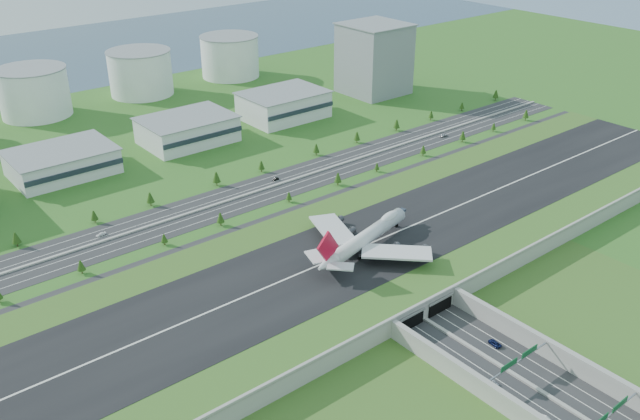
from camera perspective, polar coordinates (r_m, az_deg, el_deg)
ground at (r=312.85m, az=2.09°, el=-5.03°), size 1200.00×1200.00×0.00m
airfield_deck at (r=310.64m, az=2.12°, el=-4.39°), size 520.00×100.00×9.20m
underpass_road at (r=258.95m, az=17.08°, el=-13.20°), size 38.80×120.40×8.00m
sign_gantry_near at (r=258.49m, az=16.39°, el=-12.16°), size 38.70×0.70×9.80m
sign_gantry_far at (r=246.50m, az=23.17°, el=-15.70°), size 38.70×0.70×9.80m
north_expressway at (r=380.41m, az=-7.32°, el=0.88°), size 560.00×36.00×0.12m
tree_row at (r=387.80m, az=-5.62°, el=2.26°), size 504.86×48.58×8.47m
hangar_mid_a at (r=435.50m, az=-20.89°, el=3.78°), size 58.00×42.00×15.00m
hangar_mid_b at (r=465.13m, az=-11.10°, el=6.63°), size 58.00×42.00×17.00m
hangar_mid_c at (r=504.62m, az=-3.09°, el=8.81°), size 58.00×42.00×19.00m
office_tower at (r=561.93m, az=4.58°, el=12.55°), size 46.00×46.00×55.00m
fuel_tank_b at (r=548.49m, az=-22.95°, el=9.09°), size 50.00×50.00×35.00m
fuel_tank_c at (r=576.27m, az=-14.88°, el=11.09°), size 50.00×50.00×35.00m
fuel_tank_d at (r=614.64m, az=-7.59°, el=12.68°), size 50.00×50.00×35.00m
bay_water at (r=720.70m, az=-24.32°, el=11.24°), size 1200.00×260.00×0.06m
boeing_747 at (r=310.25m, az=3.89°, el=-2.31°), size 70.84×66.18×22.27m
car_0 at (r=256.95m, az=14.39°, el=-13.87°), size 2.22×4.86×1.61m
car_1 at (r=247.42m, az=18.55°, el=-16.43°), size 1.86×5.13×1.68m
car_2 at (r=275.05m, az=14.50°, el=-10.80°), size 3.48×6.09×1.60m
car_5 at (r=401.69m, az=-3.76°, el=2.62°), size 4.36×1.85×1.40m
car_6 at (r=476.51m, az=10.36°, el=6.22°), size 6.41×3.47×1.71m
car_7 at (r=357.28m, az=-17.98°, el=-1.96°), size 5.14×2.28×1.47m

